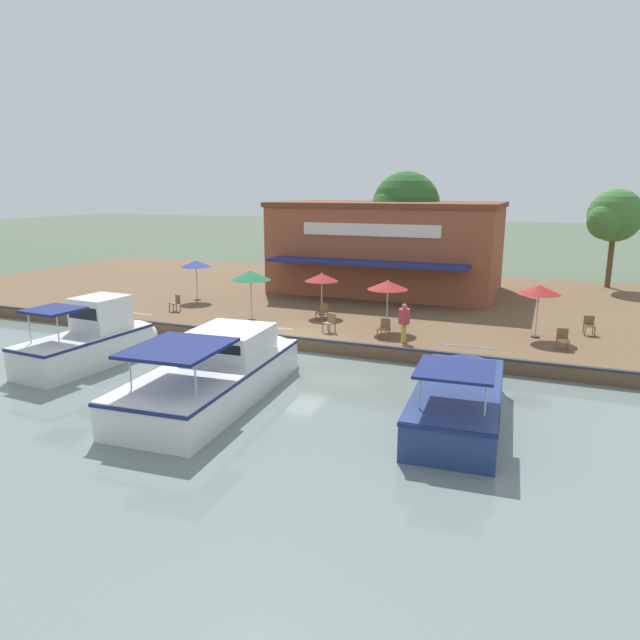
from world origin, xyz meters
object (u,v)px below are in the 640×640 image
object	(u,v)px
cafe_chair_far_corner_seat	(563,338)
motorboat_distant_upstream	(460,394)
patio_umbrella_mid_patio_left	(388,285)
motorboat_outer_channel	(98,340)
waterfront_restaurant	(387,247)
patio_umbrella_far_corner	(322,278)
cafe_chair_under_first_umbrella	(384,327)
motorboat_mid_row	(225,369)
person_mid_patio	(404,318)
cafe_chair_back_row_seat	(176,302)
patio_umbrella_by_entrance	(251,275)
tree_upstream_bank	(403,208)
tree_downstream_bank	(613,217)
cafe_chair_mid_patio	(322,311)
cafe_chair_beside_entrance	(589,324)
patio_umbrella_back_row	(196,264)
patio_umbrella_near_quay_edge	(539,290)
cafe_chair_facing_river	(330,322)

from	to	relation	value
cafe_chair_far_corner_seat	motorboat_distant_upstream	distance (m)	7.76
patio_umbrella_mid_patio_left	motorboat_outer_channel	world-z (taller)	patio_umbrella_mid_patio_left
waterfront_restaurant	patio_umbrella_far_corner	world-z (taller)	waterfront_restaurant
cafe_chair_under_first_umbrella	motorboat_mid_row	distance (m)	7.99
waterfront_restaurant	person_mid_patio	world-z (taller)	waterfront_restaurant
waterfront_restaurant	cafe_chair_back_row_seat	world-z (taller)	waterfront_restaurant
cafe_chair_back_row_seat	motorboat_outer_channel	world-z (taller)	motorboat_outer_channel
patio_umbrella_mid_patio_left	cafe_chair_far_corner_seat	size ratio (longest dim) A/B	2.72
waterfront_restaurant	motorboat_distant_upstream	distance (m)	19.65
patio_umbrella_by_entrance	tree_upstream_bank	bearing A→B (deg)	161.81
cafe_chair_far_corner_seat	patio_umbrella_by_entrance	bearing A→B (deg)	-89.75
patio_umbrella_by_entrance	cafe_chair_far_corner_seat	size ratio (longest dim) A/B	2.96
patio_umbrella_far_corner	patio_umbrella_mid_patio_left	bearing A→B (deg)	65.85
cafe_chair_back_row_seat	tree_downstream_bank	size ratio (longest dim) A/B	0.13
cafe_chair_mid_patio	tree_upstream_bank	xyz separation A→B (m)	(-11.69, 0.97, 4.68)
cafe_chair_mid_patio	tree_downstream_bank	world-z (taller)	tree_downstream_bank
cafe_chair_beside_entrance	patio_umbrella_back_row	bearing A→B (deg)	-90.92
cafe_chair_mid_patio	tree_upstream_bank	bearing A→B (deg)	175.24
patio_umbrella_back_row	waterfront_restaurant	bearing A→B (deg)	128.91
motorboat_outer_channel	motorboat_mid_row	size ratio (longest dim) A/B	0.67
waterfront_restaurant	cafe_chair_mid_patio	distance (m)	9.96
patio_umbrella_by_entrance	motorboat_outer_channel	bearing A→B (deg)	-25.19
waterfront_restaurant	cafe_chair_under_first_umbrella	xyz separation A→B (m)	(11.85, 3.20, -2.31)
patio_umbrella_far_corner	person_mid_patio	xyz separation A→B (m)	(3.73, 5.24, -0.90)
patio_umbrella_by_entrance	patio_umbrella_back_row	world-z (taller)	patio_umbrella_by_entrance
motorboat_mid_row	tree_upstream_bank	xyz separation A→B (m)	(-20.95, 0.91, 4.89)
patio_umbrella_by_entrance	motorboat_outer_channel	distance (m)	7.90
person_mid_patio	tree_upstream_bank	xyz separation A→B (m)	(-14.23, -3.75, 4.11)
patio_umbrella_by_entrance	motorboat_distant_upstream	size ratio (longest dim) A/B	0.33
patio_umbrella_near_quay_edge	patio_umbrella_back_row	world-z (taller)	patio_umbrella_back_row
cafe_chair_far_corner_seat	tree_upstream_bank	xyz separation A→B (m)	(-12.88, -9.99, 4.68)
patio_umbrella_back_row	cafe_chair_back_row_seat	size ratio (longest dim) A/B	2.79
patio_umbrella_far_corner	tree_upstream_bank	size ratio (longest dim) A/B	0.29
cafe_chair_mid_patio	cafe_chair_facing_river	bearing A→B (deg)	30.07
patio_umbrella_mid_patio_left	cafe_chair_facing_river	xyz separation A→B (m)	(1.47, -2.26, -1.59)
motorboat_distant_upstream	tree_downstream_bank	world-z (taller)	tree_downstream_bank
cafe_chair_facing_river	motorboat_outer_channel	size ratio (longest dim) A/B	0.13
waterfront_restaurant	patio_umbrella_near_quay_edge	world-z (taller)	waterfront_restaurant
person_mid_patio	cafe_chair_back_row_seat	bearing A→B (deg)	-97.59
person_mid_patio	tree_upstream_bank	size ratio (longest dim) A/B	0.22
patio_umbrella_by_entrance	person_mid_patio	bearing A→B (deg)	80.90
cafe_chair_facing_river	motorboat_outer_channel	distance (m)	9.88
cafe_chair_far_corner_seat	person_mid_patio	size ratio (longest dim) A/B	0.51
cafe_chair_beside_entrance	patio_umbrella_near_quay_edge	bearing A→B (deg)	-58.13
cafe_chair_far_corner_seat	person_mid_patio	distance (m)	6.41
cafe_chair_back_row_seat	patio_umbrella_far_corner	bearing A→B (deg)	104.95
motorboat_distant_upstream	tree_upstream_bank	xyz separation A→B (m)	(-20.03, -6.99, 5.05)
cafe_chair_beside_entrance	cafe_chair_facing_river	distance (m)	11.55
patio_umbrella_back_row	cafe_chair_facing_river	distance (m)	10.91
cafe_chair_mid_patio	cafe_chair_under_first_umbrella	distance (m)	4.36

